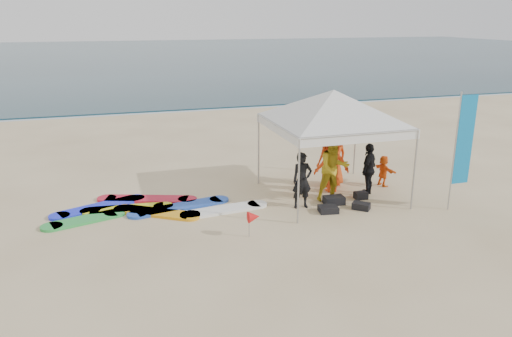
{
  "coord_description": "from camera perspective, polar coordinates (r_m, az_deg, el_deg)",
  "views": [
    {
      "loc": [
        -3.72,
        -9.31,
        5.01
      ],
      "look_at": [
        -0.05,
        2.6,
        1.2
      ],
      "focal_mm": 35.0,
      "sensor_mm": 36.0,
      "label": 1
    }
  ],
  "objects": [
    {
      "name": "person_seated",
      "position": [
        15.76,
        14.35,
        -0.25
      ],
      "size": [
        0.43,
        0.92,
        0.96
      ],
      "primitive_type": "imported",
      "rotation": [
        0.0,
        0.0,
        1.75
      ],
      "color": "orange",
      "rests_on": "ground"
    },
    {
      "name": "marker_pennant",
      "position": [
        11.77,
        -0.25,
        -5.56
      ],
      "size": [
        0.28,
        0.28,
        0.64
      ],
      "color": "#A5A5A8",
      "rests_on": "ground"
    },
    {
      "name": "feather_flag",
      "position": [
        14.13,
        22.61,
        2.85
      ],
      "size": [
        0.54,
        0.04,
        3.19
      ],
      "color": "#A5A5A8",
      "rests_on": "ground"
    },
    {
      "name": "shoreline_foam",
      "position": [
        28.21,
        -9.32,
        6.56
      ],
      "size": [
        160.0,
        1.2,
        0.01
      ],
      "primitive_type": "cube",
      "color": "silver",
      "rests_on": "ground"
    },
    {
      "name": "person_black_a",
      "position": [
        13.5,
        5.29,
        -1.37
      ],
      "size": [
        0.58,
        0.39,
        1.55
      ],
      "primitive_type": "imported",
      "rotation": [
        0.0,
        0.0,
        0.03
      ],
      "color": "black",
      "rests_on": "ground"
    },
    {
      "name": "person_black_b",
      "position": [
        14.79,
        12.75,
        -0.08
      ],
      "size": [
        0.93,
        0.88,
        1.55
      ],
      "primitive_type": "imported",
      "rotation": [
        0.0,
        0.0,
        3.86
      ],
      "color": "black",
      "rests_on": "ground"
    },
    {
      "name": "person_yellow",
      "position": [
        14.08,
        8.87,
        0.03
      ],
      "size": [
        0.93,
        0.73,
        1.9
      ],
      "primitive_type": "imported",
      "rotation": [
        0.0,
        0.0,
        -0.01
      ],
      "color": "#B89B1A",
      "rests_on": "ground"
    },
    {
      "name": "person_orange_a",
      "position": [
        14.87,
        8.69,
        0.48
      ],
      "size": [
        1.15,
        0.77,
        1.66
      ],
      "primitive_type": "imported",
      "rotation": [
        0.0,
        0.0,
        3.0
      ],
      "color": "#F54315",
      "rests_on": "ground"
    },
    {
      "name": "person_orange_b",
      "position": [
        15.34,
        8.74,
        1.49
      ],
      "size": [
        0.99,
        0.69,
        1.92
      ],
      "primitive_type": "imported",
      "rotation": [
        0.0,
        0.0,
        3.23
      ],
      "color": "#D04212",
      "rests_on": "ground"
    },
    {
      "name": "canopy_tent",
      "position": [
        14.01,
        8.9,
        8.84
      ],
      "size": [
        4.67,
        4.67,
        3.52
      ],
      "color": "#A5A5A8",
      "rests_on": "ground"
    },
    {
      "name": "gear_pile",
      "position": [
        13.94,
        9.85,
        -3.9
      ],
      "size": [
        1.79,
        1.13,
        0.22
      ],
      "color": "black",
      "rests_on": "ground"
    },
    {
      "name": "surfboard_spread",
      "position": [
        13.84,
        -12.29,
        -4.48
      ],
      "size": [
        5.42,
        2.5,
        0.07
      ],
      "color": "orange",
      "rests_on": "ground"
    },
    {
      "name": "ocean",
      "position": [
        69.59,
        -14.34,
        12.4
      ],
      "size": [
        160.0,
        84.0,
        0.08
      ],
      "primitive_type": "cube",
      "color": "#0C2633",
      "rests_on": "ground"
    },
    {
      "name": "ground",
      "position": [
        11.21,
        4.24,
        -9.6
      ],
      "size": [
        120.0,
        120.0,
        0.0
      ],
      "primitive_type": "plane",
      "color": "beige",
      "rests_on": "ground"
    }
  ]
}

